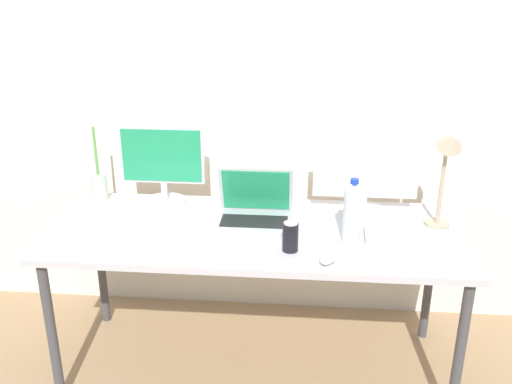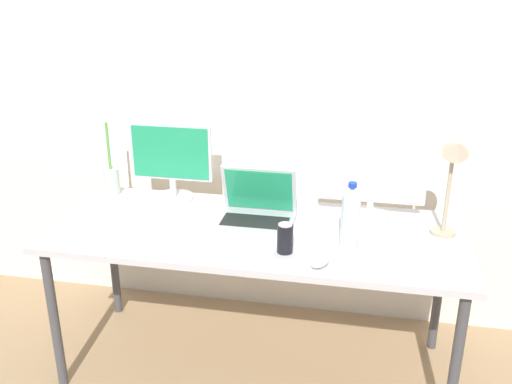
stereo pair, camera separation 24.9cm
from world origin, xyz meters
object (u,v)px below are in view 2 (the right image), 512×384
laptop_silver (257,209)px  desk_lamp (453,168)px  monitor_left (171,160)px  water_bottle (350,217)px  soda_can_near_keyboard (285,238)px  mouse_by_keyboard (320,262)px  bamboo_vase (112,179)px  work_desk (256,241)px  monitor_center (372,179)px  keyboard_main (414,246)px

laptop_silver → desk_lamp: (0.83, -0.01, 0.26)m
monitor_left → desk_lamp: 1.32m
monitor_left → water_bottle: size_ratio=1.44×
monitor_left → soda_can_near_keyboard: size_ratio=3.27×
monitor_left → laptop_silver: (0.47, -0.19, -0.15)m
soda_can_near_keyboard → mouse_by_keyboard: bearing=-28.8°
monitor_left → desk_lamp: size_ratio=0.88×
desk_lamp → water_bottle: bearing=-158.5°
laptop_silver → bamboo_vase: bearing=166.2°
laptop_silver → monitor_left: bearing=157.9°
mouse_by_keyboard → laptop_silver: bearing=153.6°
soda_can_near_keyboard → laptop_silver: bearing=121.6°
water_bottle → desk_lamp: desk_lamp is taller
water_bottle → bamboo_vase: (-1.23, 0.37, -0.05)m
work_desk → bamboo_vase: bamboo_vase is taller
water_bottle → bamboo_vase: size_ratio=0.75×
monitor_center → desk_lamp: 0.39m
desk_lamp → soda_can_near_keyboard: bearing=-158.1°
monitor_left → bamboo_vase: (-0.33, 0.01, -0.13)m
water_bottle → soda_can_near_keyboard: size_ratio=2.26×
monitor_left → mouse_by_keyboard: monitor_left is taller
water_bottle → keyboard_main: bearing=7.2°
work_desk → laptop_silver: size_ratio=5.38×
work_desk → monitor_left: monitor_left is taller
monitor_center → water_bottle: monitor_center is taller
laptop_silver → keyboard_main: laptop_silver is taller
work_desk → monitor_left: bearing=150.1°
water_bottle → work_desk: bearing=168.6°
work_desk → water_bottle: (0.42, -0.08, 0.19)m
water_bottle → soda_can_near_keyboard: 0.29m
laptop_silver → desk_lamp: size_ratio=0.74×
desk_lamp → monitor_center: bearing=151.1°
laptop_silver → soda_can_near_keyboard: laptop_silver is taller
work_desk → monitor_left: 0.62m
work_desk → monitor_left: (-0.48, 0.28, 0.27)m
monitor_center → mouse_by_keyboard: size_ratio=4.53×
keyboard_main → bamboo_vase: (-1.50, 0.33, 0.07)m
mouse_by_keyboard → bamboo_vase: 1.26m
laptop_silver → mouse_by_keyboard: (0.32, -0.36, -0.04)m
monitor_left → water_bottle: (0.90, -0.36, -0.08)m
work_desk → monitor_center: (0.50, 0.25, 0.24)m
desk_lamp → laptop_silver: bearing=179.1°
monitor_center → mouse_by_keyboard: (-0.18, -0.53, -0.17)m
bamboo_vase → monitor_left: bearing=-1.0°
work_desk → water_bottle: bearing=-11.4°
keyboard_main → bamboo_vase: size_ratio=1.08×
work_desk → soda_can_near_keyboard: bearing=-50.2°
monitor_center → water_bottle: bearing=-103.6°
monitor_left → bamboo_vase: size_ratio=1.09×
water_bottle → mouse_by_keyboard: bearing=-118.2°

